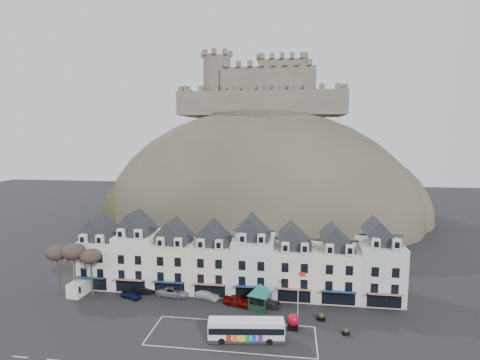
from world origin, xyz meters
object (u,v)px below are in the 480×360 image
bus (246,329)px  flagpole (299,291)px  car_silver (173,291)px  car_charcoal (267,303)px  white_van (82,286)px  car_black (143,290)px  car_navy (131,295)px  car_white (207,294)px  bus_shelter (260,289)px  red_buoy (293,321)px  car_maroon (238,301)px

bus → flagpole: (6.79, 6.73, 2.63)m
car_silver → car_charcoal: car_silver is taller
white_van → car_black: bearing=11.7°
car_navy → white_van: bearing=103.0°
car_white → car_charcoal: bearing=-84.9°
white_van → car_navy: 9.16m
bus_shelter → red_buoy: 7.58m
white_van → car_white: 21.25m
car_charcoal → flagpole: bearing=-114.3°
car_white → bus: bearing=-128.8°
bus_shelter → car_black: (-19.80, 2.50, -2.44)m
flagpole → car_black: (-25.58, 4.83, -3.50)m
red_buoy → car_silver: (-19.60, 7.83, -0.33)m
car_black → car_silver: 5.20m
car_navy → car_charcoal: car_charcoal is taller
flagpole → car_charcoal: size_ratio=1.76×
car_silver → car_maroon: 11.25m
car_maroon → car_silver: bearing=95.5°
red_buoy → car_navy: bearing=167.1°
red_buoy → flagpole: bearing=75.4°
car_silver → car_white: (5.66, 0.00, -0.13)m
bus → red_buoy: size_ratio=4.67×
car_navy → car_white: 12.25m
white_van → car_charcoal: bearing=3.9°
flagpole → car_black: flagpole is taller
car_charcoal → car_navy: bearing=95.6°
bus → car_maroon: 9.90m
car_silver → red_buoy: bearing=-106.7°
bus → car_navy: (-20.03, 9.68, -0.93)m
red_buoy → flagpole: size_ratio=0.29×
car_black → car_charcoal: bearing=-109.6°
bus → car_silver: bus is taller
car_navy → red_buoy: bearing=-84.9°
bus_shelter → white_van: bearing=-166.3°
flagpole → car_navy: size_ratio=2.05×
white_van → car_silver: (15.55, 1.10, -0.39)m
car_navy → car_black: bearing=-15.5°
car_white → car_maroon: (5.40, -2.02, 0.14)m
white_van → car_charcoal: (31.15, -0.94, -0.47)m
red_buoy → flagpole: 4.36m
white_van → car_navy: (9.11, -0.78, -0.55)m
bus → car_maroon: bearing=97.7°
car_silver → bus: bearing=-125.4°
bus → flagpole: 9.91m
flagpole → car_navy: 27.22m
car_navy → car_white: (12.11, 1.88, 0.02)m
flagpole → white_van: (-35.94, 3.73, -3.01)m
red_buoy → car_silver: bearing=158.2°
bus → car_maroon: (-2.53, 9.54, -0.76)m
car_maroon → red_buoy: bearing=-108.5°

